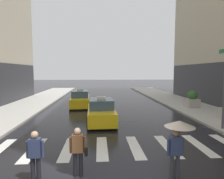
% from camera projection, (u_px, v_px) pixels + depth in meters
% --- Properties ---
extents(crosswalk_markings, '(11.30, 2.80, 0.01)m').
position_uv_depth(crosswalk_markings, '(119.00, 147.00, 8.87)').
color(crosswalk_markings, silver).
rests_on(crosswalk_markings, ground).
extents(taxi_lead, '(2.03, 4.59, 1.80)m').
position_uv_depth(taxi_lead, '(101.00, 112.00, 13.33)').
color(taxi_lead, yellow).
rests_on(taxi_lead, ground).
extents(taxi_second, '(2.09, 4.61, 1.80)m').
position_uv_depth(taxi_second, '(80.00, 99.00, 19.26)').
color(taxi_second, yellow).
rests_on(taxi_second, ground).
extents(pedestrian_with_umbrella, '(0.96, 0.96, 1.94)m').
position_uv_depth(pedestrian_with_umbrella, '(178.00, 134.00, 6.11)').
color(pedestrian_with_umbrella, '#333338').
rests_on(pedestrian_with_umbrella, ground).
extents(pedestrian_with_handbag, '(0.60, 0.24, 1.65)m').
position_uv_depth(pedestrian_with_handbag, '(78.00, 149.00, 6.36)').
color(pedestrian_with_handbag, black).
rests_on(pedestrian_with_handbag, ground).
extents(pedestrian_plain_coat, '(0.55, 0.24, 1.65)m').
position_uv_depth(pedestrian_plain_coat, '(35.00, 153.00, 5.99)').
color(pedestrian_plain_coat, black).
rests_on(pedestrian_plain_coat, ground).
extents(planter_mid_block, '(1.10, 1.10, 1.60)m').
position_uv_depth(planter_mid_block, '(192.00, 100.00, 18.11)').
color(planter_mid_block, '#A8A399').
rests_on(planter_mid_block, curb_right).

